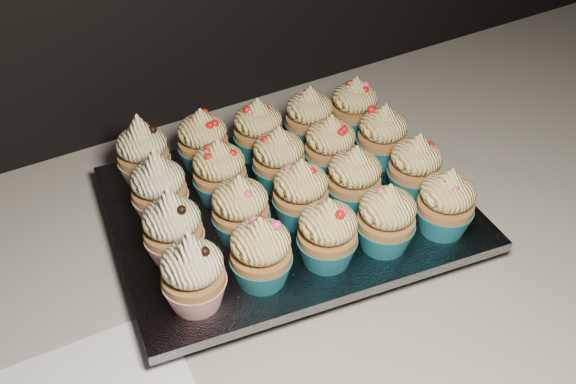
% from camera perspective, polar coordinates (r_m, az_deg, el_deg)
% --- Properties ---
extents(worktop, '(2.44, 0.64, 0.04)m').
position_cam_1_polar(worktop, '(0.76, -2.21, -5.86)').
color(worktop, beige).
rests_on(worktop, cabinet).
extents(baking_tray, '(0.41, 0.34, 0.02)m').
position_cam_1_polar(baking_tray, '(0.77, 0.00, -2.27)').
color(baking_tray, black).
rests_on(baking_tray, worktop).
extents(foil_lining, '(0.44, 0.37, 0.01)m').
position_cam_1_polar(foil_lining, '(0.76, 0.00, -1.30)').
color(foil_lining, silver).
rests_on(foil_lining, baking_tray).
extents(cupcake_0, '(0.06, 0.06, 0.10)m').
position_cam_1_polar(cupcake_0, '(0.62, -8.43, -7.15)').
color(cupcake_0, '#A51625').
rests_on(cupcake_0, foil_lining).
extents(cupcake_1, '(0.06, 0.06, 0.08)m').
position_cam_1_polar(cupcake_1, '(0.64, -2.42, -5.40)').
color(cupcake_1, '#1C7384').
rests_on(cupcake_1, foil_lining).
extents(cupcake_2, '(0.06, 0.06, 0.08)m').
position_cam_1_polar(cupcake_2, '(0.66, 3.53, -3.70)').
color(cupcake_2, '#1C7384').
rests_on(cupcake_2, foil_lining).
extents(cupcake_3, '(0.06, 0.06, 0.08)m').
position_cam_1_polar(cupcake_3, '(0.68, 8.74, -2.36)').
color(cupcake_3, '#1C7384').
rests_on(cupcake_3, foil_lining).
extents(cupcake_4, '(0.06, 0.06, 0.08)m').
position_cam_1_polar(cupcake_4, '(0.71, 13.87, -0.95)').
color(cupcake_4, '#1C7384').
rests_on(cupcake_4, foil_lining).
extents(cupcake_5, '(0.06, 0.06, 0.10)m').
position_cam_1_polar(cupcake_5, '(0.67, -10.20, -3.19)').
color(cupcake_5, '#A51625').
rests_on(cupcake_5, foil_lining).
extents(cupcake_6, '(0.06, 0.06, 0.08)m').
position_cam_1_polar(cupcake_6, '(0.69, -4.23, -1.60)').
color(cupcake_6, '#1C7384').
rests_on(cupcake_6, foil_lining).
extents(cupcake_7, '(0.06, 0.06, 0.08)m').
position_cam_1_polar(cupcake_7, '(0.71, 1.14, -0.11)').
color(cupcake_7, '#1C7384').
rests_on(cupcake_7, foil_lining).
extents(cupcake_8, '(0.06, 0.06, 0.08)m').
position_cam_1_polar(cupcake_8, '(0.73, 5.89, 1.12)').
color(cupcake_8, '#1C7384').
rests_on(cupcake_8, foil_lining).
extents(cupcake_9, '(0.06, 0.06, 0.08)m').
position_cam_1_polar(cupcake_9, '(0.76, 11.23, 2.20)').
color(cupcake_9, '#1C7384').
rests_on(cupcake_9, foil_lining).
extents(cupcake_10, '(0.06, 0.06, 0.10)m').
position_cam_1_polar(cupcake_10, '(0.72, -11.39, 0.32)').
color(cupcake_10, '#A51625').
rests_on(cupcake_10, foil_lining).
extents(cupcake_11, '(0.06, 0.06, 0.08)m').
position_cam_1_polar(cupcake_11, '(0.74, -6.09, 1.74)').
color(cupcake_11, '#1C7384').
rests_on(cupcake_11, foil_lining).
extents(cupcake_12, '(0.06, 0.06, 0.08)m').
position_cam_1_polar(cupcake_12, '(0.76, -0.82, 2.91)').
color(cupcake_12, '#1C7384').
rests_on(cupcake_12, foil_lining).
extents(cupcake_13, '(0.06, 0.06, 0.08)m').
position_cam_1_polar(cupcake_13, '(0.78, 3.76, 4.01)').
color(cupcake_13, '#1C7384').
rests_on(cupcake_13, foil_lining).
extents(cupcake_14, '(0.06, 0.06, 0.08)m').
position_cam_1_polar(cupcake_14, '(0.81, 8.40, 4.95)').
color(cupcake_14, '#1C7384').
rests_on(cupcake_14, foil_lining).
extents(cupcake_15, '(0.06, 0.06, 0.10)m').
position_cam_1_polar(cupcake_15, '(0.78, -12.77, 3.41)').
color(cupcake_15, '#A51625').
rests_on(cupcake_15, foil_lining).
extents(cupcake_16, '(0.06, 0.06, 0.08)m').
position_cam_1_polar(cupcake_16, '(0.80, -7.56, 4.51)').
color(cupcake_16, '#1C7384').
rests_on(cupcake_16, foil_lining).
extents(cupcake_17, '(0.06, 0.06, 0.08)m').
position_cam_1_polar(cupcake_17, '(0.81, -2.66, 5.50)').
color(cupcake_17, '#1C7384').
rests_on(cupcake_17, foil_lining).
extents(cupcake_18, '(0.06, 0.06, 0.08)m').
position_cam_1_polar(cupcake_18, '(0.83, 1.91, 6.62)').
color(cupcake_18, '#1C7384').
rests_on(cupcake_18, foil_lining).
extents(cupcake_19, '(0.06, 0.06, 0.08)m').
position_cam_1_polar(cupcake_19, '(0.86, 5.94, 7.46)').
color(cupcake_19, '#1C7384').
rests_on(cupcake_19, foil_lining).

